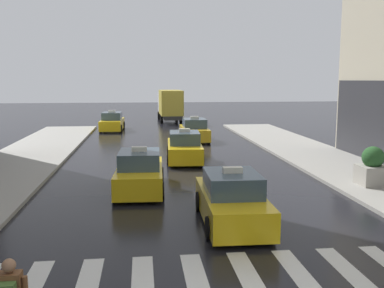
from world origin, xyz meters
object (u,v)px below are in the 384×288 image
(taxi_third, at_px, (184,148))
(taxi_fifth, at_px, (112,122))
(taxi_lead, at_px, (232,201))
(taxi_fourth, at_px, (194,131))
(planter_mid_block, at_px, (372,168))
(box_truck, at_px, (170,104))
(taxi_second, at_px, (140,173))

(taxi_third, distance_m, taxi_fifth, 15.86)
(taxi_lead, xyz_separation_m, taxi_third, (-0.44, 10.66, 0.00))
(taxi_fourth, bearing_deg, taxi_third, -100.74)
(taxi_lead, height_order, taxi_fifth, same)
(taxi_fifth, distance_m, planter_mid_block, 25.12)
(taxi_lead, bearing_deg, box_truck, 89.61)
(taxi_second, height_order, taxi_fifth, same)
(box_truck, distance_m, planter_mid_block, 30.26)
(taxi_lead, xyz_separation_m, taxi_fourth, (1.06, 18.58, 0.00))
(taxi_third, bearing_deg, box_truck, 88.31)
(taxi_lead, height_order, box_truck, box_truck)
(taxi_fifth, bearing_deg, taxi_lead, -78.27)
(taxi_lead, relative_size, taxi_fourth, 1.01)
(taxi_fifth, bearing_deg, taxi_second, -83.36)
(taxi_second, xyz_separation_m, taxi_fifth, (-2.49, 21.34, 0.00))
(box_truck, bearing_deg, taxi_fourth, -86.73)
(taxi_third, height_order, taxi_fourth, same)
(taxi_second, distance_m, planter_mid_block, 9.54)
(taxi_fifth, bearing_deg, box_truck, 53.36)
(taxi_second, distance_m, taxi_third, 6.71)
(taxi_third, distance_m, taxi_fourth, 8.07)
(taxi_fifth, xyz_separation_m, planter_mid_block, (11.99, -22.07, 0.15))
(taxi_lead, height_order, taxi_third, same)
(taxi_third, relative_size, taxi_fourth, 1.02)
(taxi_third, bearing_deg, taxi_fourth, 79.26)
(planter_mid_block, bearing_deg, taxi_second, 175.63)
(taxi_third, xyz_separation_m, taxi_fourth, (1.50, 7.92, 0.00))
(planter_mid_block, bearing_deg, box_truck, 102.26)
(taxi_fourth, relative_size, taxi_fifth, 0.99)
(box_truck, bearing_deg, taxi_lead, -90.39)
(taxi_fifth, height_order, box_truck, box_truck)
(taxi_fourth, relative_size, box_truck, 0.60)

